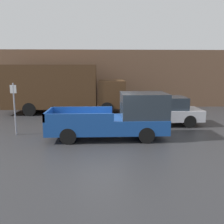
{
  "coord_description": "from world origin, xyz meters",
  "views": [
    {
      "loc": [
        -0.22,
        -11.43,
        3.34
      ],
      "look_at": [
        0.32,
        1.07,
        1.07
      ],
      "focal_mm": 40.0,
      "sensor_mm": 36.0,
      "label": 1
    }
  ],
  "objects_px": {
    "pickup_truck": "(119,118)",
    "delivery_truck": "(60,88)",
    "car": "(162,111)",
    "parking_sign": "(14,106)"
  },
  "relations": [
    {
      "from": "pickup_truck",
      "to": "delivery_truck",
      "type": "distance_m",
      "value": 7.87
    },
    {
      "from": "parking_sign",
      "to": "car",
      "type": "bearing_deg",
      "value": 13.77
    },
    {
      "from": "car",
      "to": "delivery_truck",
      "type": "relative_size",
      "value": 0.53
    },
    {
      "from": "car",
      "to": "parking_sign",
      "type": "bearing_deg",
      "value": -166.23
    },
    {
      "from": "parking_sign",
      "to": "pickup_truck",
      "type": "bearing_deg",
      "value": -8.62
    },
    {
      "from": "pickup_truck",
      "to": "delivery_truck",
      "type": "xyz_separation_m",
      "value": [
        -3.81,
        6.83,
        0.87
      ]
    },
    {
      "from": "pickup_truck",
      "to": "parking_sign",
      "type": "height_order",
      "value": "parking_sign"
    },
    {
      "from": "car",
      "to": "delivery_truck",
      "type": "distance_m",
      "value": 7.78
    },
    {
      "from": "car",
      "to": "parking_sign",
      "type": "xyz_separation_m",
      "value": [
        -7.8,
        -1.91,
        0.62
      ]
    },
    {
      "from": "pickup_truck",
      "to": "car",
      "type": "height_order",
      "value": "pickup_truck"
    }
  ]
}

